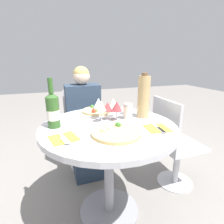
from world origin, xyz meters
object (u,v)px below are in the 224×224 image
chair_behind_diner (83,130)px  dining_table (109,144)px  pizza_large (116,132)px  wine_bottle (53,110)px  tall_carafe (144,97)px  seated_diner (85,127)px  chair_empty_side (173,146)px

chair_behind_diner → dining_table: bearing=94.2°
pizza_large → wine_bottle: wine_bottle is taller
chair_behind_diner → tall_carafe: size_ratio=2.53×
seated_diner → chair_empty_side: size_ratio=1.31×
chair_empty_side → chair_behind_diner: bearing=-132.0°
seated_diner → tall_carafe: size_ratio=3.31×
chair_behind_diner → wine_bottle: bearing=67.1°
seated_diner → chair_empty_side: seated_diner is taller
seated_diner → pizza_large: seated_diner is taller
pizza_large → tall_carafe: (0.32, 0.25, 0.15)m
dining_table → chair_behind_diner: (-0.06, 0.79, -0.19)m
dining_table → chair_empty_side: size_ratio=1.08×
dining_table → chair_behind_diner: bearing=94.2°
chair_behind_diner → seated_diner: size_ratio=0.76×
chair_behind_diner → pizza_large: size_ratio=2.84×
seated_diner → wine_bottle: size_ratio=3.46×
chair_behind_diner → tall_carafe: (0.37, -0.71, 0.51)m
seated_diner → wine_bottle: (-0.30, -0.57, 0.38)m
seated_diner → chair_empty_side: (0.74, -0.52, -0.08)m
chair_empty_side → pizza_large: size_ratio=2.84×
wine_bottle → tall_carafe: 0.67m
tall_carafe → pizza_large: bearing=-142.1°
pizza_large → tall_carafe: 0.43m
wine_bottle → chair_empty_side: bearing=2.7°
seated_diner → wine_bottle: 0.75m
wine_bottle → pizza_large: bearing=-34.6°
pizza_large → tall_carafe: size_ratio=0.89×
dining_table → wine_bottle: (-0.36, 0.08, 0.27)m
pizza_large → tall_carafe: bearing=37.9°
seated_diner → pizza_large: bearing=93.7°
chair_empty_side → tall_carafe: tall_carafe is taller
pizza_large → tall_carafe: tall_carafe is taller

